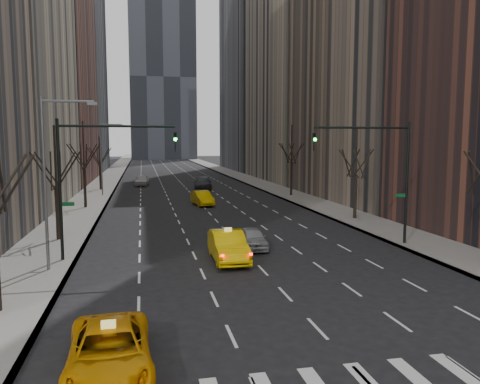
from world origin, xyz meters
TOP-DOWN VIEW (x-y plane):
  - ground at (0.00, 0.00)m, footprint 400.00×400.00m
  - sidewalk_left at (-12.25, 70.00)m, footprint 4.50×320.00m
  - sidewalk_right at (12.25, 70.00)m, footprint 4.50×320.00m
  - bld_left_far at (-21.50, 66.00)m, footprint 14.00×28.00m
  - bld_left_deep at (-21.50, 96.00)m, footprint 14.00×30.00m
  - bld_right_far at (21.50, 64.00)m, footprint 14.00×28.00m
  - bld_right_deep at (21.50, 95.00)m, footprint 14.00×30.00m
  - tower_far at (2.00, 170.00)m, footprint 24.00×24.00m
  - tree_lw_b at (-12.00, 18.00)m, footprint 3.36×3.50m
  - tree_lw_c at (-12.00, 34.00)m, footprint 3.36×3.50m
  - tree_lw_d at (-12.00, 52.00)m, footprint 3.36×3.50m
  - tree_rw_b at (12.00, 22.00)m, footprint 3.36×3.50m
  - tree_rw_c at (12.00, 40.00)m, footprint 3.36×3.50m
  - traffic_mast_left at (-9.11, 12.00)m, footprint 6.69×0.39m
  - traffic_mast_right at (9.11, 12.00)m, footprint 6.69×0.39m
  - streetlight_near at (-10.84, 10.00)m, footprint 2.83×0.22m
  - streetlight_far at (-10.84, 45.00)m, footprint 2.83×0.22m
  - taxi_suv at (-7.29, -2.04)m, footprint 2.67×5.38m
  - taxi_sedan at (-1.45, 10.45)m, footprint 1.89×5.23m
  - silver_sedan_ahead at (0.66, 13.19)m, footprint 1.70×3.95m
  - far_taxi at (0.05, 34.11)m, footprint 2.20×4.81m
  - far_suv_grey at (2.26, 50.86)m, footprint 2.92×6.15m
  - far_car_white at (-6.33, 58.06)m, footprint 2.41×4.97m

SIDE VIEW (x-z plane):
  - ground at x=0.00m, z-range 0.00..0.00m
  - sidewalk_left at x=-12.25m, z-range 0.00..0.15m
  - sidewalk_right at x=12.25m, z-range 0.00..0.15m
  - silver_sedan_ahead at x=0.66m, z-range 0.00..1.33m
  - taxi_suv at x=-7.29m, z-range 0.00..1.47m
  - far_taxi at x=0.05m, z-range 0.00..1.53m
  - far_car_white at x=-6.33m, z-range 0.00..1.63m
  - taxi_sedan at x=-1.45m, z-range 0.00..1.71m
  - far_suv_grey at x=2.26m, z-range 0.00..1.73m
  - tree_lw_d at x=-12.00m, z-range -0.12..7.24m
  - tree_lw_b at x=-12.00m, z-range -0.19..7.63m
  - tree_rw_b at x=12.00m, z-range -0.19..7.63m
  - tree_lw_c at x=-12.00m, z-range -0.33..8.41m
  - tree_rw_c at x=12.00m, z-range -0.33..8.41m
  - traffic_mast_left at x=-9.11m, z-range 1.49..9.49m
  - traffic_mast_right at x=9.11m, z-range 1.49..9.49m
  - streetlight_near at x=-10.84m, z-range 1.12..10.12m
  - streetlight_far at x=-10.84m, z-range 1.12..10.12m
  - bld_left_far at x=-21.50m, z-range 0.00..44.00m
  - bld_right_far at x=21.50m, z-range 0.00..50.00m
  - bld_right_deep at x=21.50m, z-range 0.00..58.00m
  - bld_left_deep at x=-21.50m, z-range 0.00..60.00m
  - tower_far at x=2.00m, z-range 0.00..120.00m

